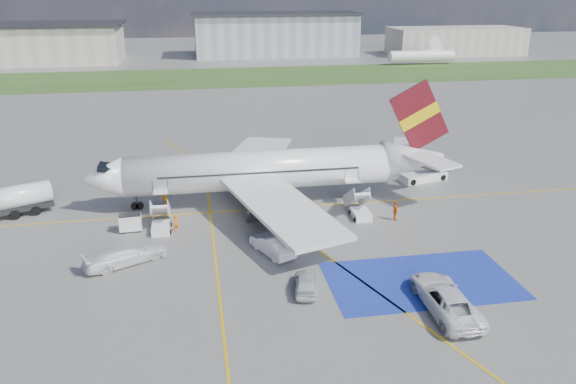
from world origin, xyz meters
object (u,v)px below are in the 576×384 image
object	(u,v)px
airliner	(273,169)
car_silver_a	(306,283)
fuel_tanker	(5,205)
belt_loader	(424,177)
van_white_b	(125,252)
car_silver_b	(272,245)
van_white_a	(446,295)
gpu_cart	(131,223)

from	to	relation	value
airliner	car_silver_a	bearing A→B (deg)	-90.99
airliner	fuel_tanker	distance (m)	25.69
belt_loader	van_white_b	xyz separation A→B (m)	(-31.09, -14.83, 0.55)
car_silver_b	car_silver_a	bearing A→B (deg)	79.24
fuel_tanker	belt_loader	xyz separation A→B (m)	(43.20, 3.27, -0.79)
car_silver_a	van_white_a	bearing A→B (deg)	166.82
airliner	car_silver_a	distance (m)	18.21
car_silver_b	van_white_b	distance (m)	11.66
van_white_a	fuel_tanker	bearing A→B (deg)	-31.85
car_silver_b	van_white_b	world-z (taller)	van_white_b
car_silver_b	van_white_a	world-z (taller)	van_white_a
gpu_cart	van_white_b	bearing A→B (deg)	-91.48
van_white_b	car_silver_b	bearing A→B (deg)	-118.25
fuel_tanker	van_white_a	bearing A→B (deg)	-56.85
car_silver_a	van_white_b	xyz separation A→B (m)	(-13.17, 6.59, 0.31)
car_silver_a	van_white_b	distance (m)	14.73
belt_loader	car_silver_b	distance (m)	24.60
car_silver_a	van_white_b	size ratio (longest dim) A/B	0.79
car_silver_b	van_white_b	xyz separation A→B (m)	(-11.65, 0.25, 0.19)
airliner	gpu_cart	size ratio (longest dim) A/B	18.27
fuel_tanker	gpu_cart	xyz separation A→B (m)	(11.93, -5.22, -0.49)
fuel_tanker	gpu_cart	bearing A→B (deg)	-47.53
airliner	car_silver_a	xyz separation A→B (m)	(-0.31, -18.00, -2.72)
gpu_cart	car_silver_a	xyz separation A→B (m)	(13.35, -12.94, -0.06)
gpu_cart	car_silver_b	size ratio (longest dim) A/B	0.42
belt_loader	car_silver_b	bearing A→B (deg)	-156.03
gpu_cart	belt_loader	distance (m)	32.40
belt_loader	airliner	bearing A→B (deg)	177.14
car_silver_a	car_silver_b	xyz separation A→B (m)	(-1.52, 6.34, 0.12)
fuel_tanker	van_white_a	size ratio (longest dim) A/B	1.46
fuel_tanker	car_silver_a	xyz separation A→B (m)	(25.29, -18.15, -0.55)
airliner	van_white_a	size ratio (longest dim) A/B	6.20
gpu_cart	car_silver_b	distance (m)	13.55
belt_loader	van_white_a	bearing A→B (deg)	-123.49
belt_loader	van_white_a	distance (m)	26.95
car_silver_b	airliner	bearing A→B (deg)	-123.15
airliner	belt_loader	xyz separation A→B (m)	(17.60, 3.41, -2.96)
belt_loader	car_silver_a	world-z (taller)	belt_loader
fuel_tanker	belt_loader	bearing A→B (deg)	-19.60
airliner	van_white_a	distance (m)	23.67
fuel_tanker	van_white_b	size ratio (longest dim) A/B	1.74
belt_loader	van_white_b	bearing A→B (deg)	-168.33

